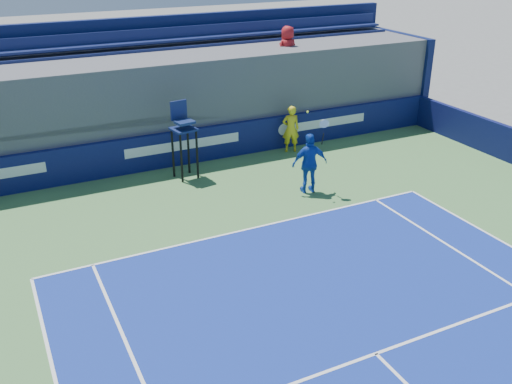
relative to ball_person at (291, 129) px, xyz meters
name	(u,v)px	position (x,y,z in m)	size (l,w,h in m)	color
ball_person	(291,129)	(0.00, 0.00, 0.00)	(0.61, 0.40, 1.69)	yellow
back_hoarding	(183,148)	(-3.85, 0.51, -0.25)	(20.40, 0.21, 1.20)	#0D124C
umpire_chair	(183,132)	(-4.18, -0.60, 0.67)	(0.80, 0.80, 2.48)	black
tennis_player	(310,163)	(-1.21, -3.32, 0.08)	(1.15, 0.65, 2.57)	#1643B3
stadium_seating	(162,97)	(-3.85, 2.57, 0.98)	(21.00, 4.05, 4.40)	#4A4A4F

